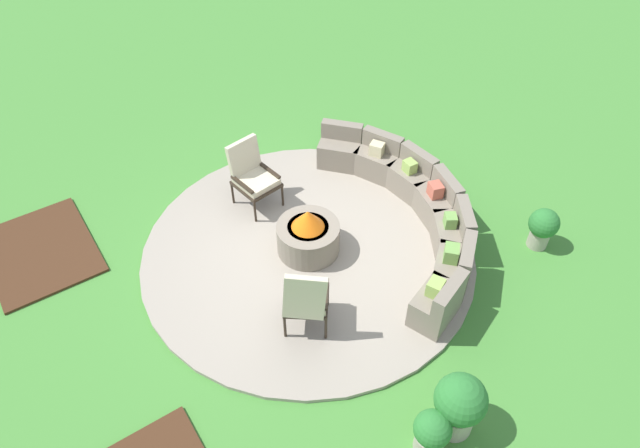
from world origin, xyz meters
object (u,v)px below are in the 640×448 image
object	(u,v)px
curved_stone_bench	(413,208)
potted_plant_2	(543,227)
lounge_chair_front_right	(306,298)
potted_plant_0	(432,432)
lounge_chair_front_left	(252,174)
potted_plant_1	(459,404)
fire_pit	(308,235)

from	to	relation	value
curved_stone_bench	potted_plant_2	size ratio (longest dim) A/B	6.08
lounge_chair_front_right	potted_plant_0	xyz separation A→B (m)	(2.03, 0.25, -0.28)
lounge_chair_front_left	potted_plant_1	xyz separation A→B (m)	(4.43, 0.04, -0.13)
curved_stone_bench	fire_pit	bearing A→B (deg)	-104.36
lounge_chair_front_right	potted_plant_2	distance (m)	3.65
fire_pit	potted_plant_2	xyz separation A→B (m)	(1.73, 2.84, 0.02)
fire_pit	lounge_chair_front_left	bearing A→B (deg)	-173.96
curved_stone_bench	potted_plant_1	size ratio (longest dim) A/B	4.66
lounge_chair_front_right	potted_plant_2	world-z (taller)	lounge_chair_front_right
curved_stone_bench	potted_plant_1	xyz separation A→B (m)	(2.70, -1.68, 0.12)
lounge_chair_front_right	potted_plant_0	distance (m)	2.06
lounge_chair_front_right	potted_plant_0	size ratio (longest dim) A/B	1.76
potted_plant_1	potted_plant_2	world-z (taller)	potted_plant_1
potted_plant_2	lounge_chair_front_right	bearing A→B (deg)	-99.86
potted_plant_0	potted_plant_2	bearing A→B (deg)	112.82
fire_pit	lounge_chair_front_right	distance (m)	1.36
curved_stone_bench	potted_plant_2	world-z (taller)	curved_stone_bench
fire_pit	potted_plant_1	bearing A→B (deg)	-1.82
fire_pit	lounge_chair_front_right	world-z (taller)	lounge_chair_front_right
curved_stone_bench	lounge_chair_front_left	distance (m)	2.45
potted_plant_0	potted_plant_1	world-z (taller)	potted_plant_1
potted_plant_1	potted_plant_0	bearing A→B (deg)	-85.27
curved_stone_bench	lounge_chair_front_left	xyz separation A→B (m)	(-1.73, -1.72, 0.25)
lounge_chair_front_right	fire_pit	bearing A→B (deg)	92.82
curved_stone_bench	potted_plant_0	size ratio (longest dim) A/B	6.40
lounge_chair_front_left	potted_plant_2	world-z (taller)	lounge_chair_front_left
lounge_chair_front_left	potted_plant_1	distance (m)	4.43
lounge_chair_front_left	potted_plant_0	world-z (taller)	lounge_chair_front_left
lounge_chair_front_right	potted_plant_1	size ratio (longest dim) A/B	1.28
lounge_chair_front_right	lounge_chair_front_left	bearing A→B (deg)	112.81
fire_pit	potted_plant_1	size ratio (longest dim) A/B	1.05
potted_plant_1	potted_plant_2	distance (m)	3.25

